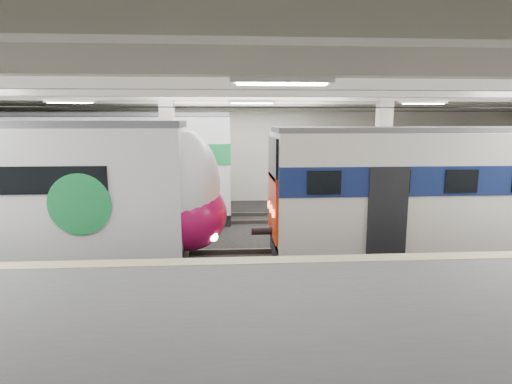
{
  "coord_description": "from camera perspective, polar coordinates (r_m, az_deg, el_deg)",
  "views": [
    {
      "loc": [
        -0.86,
        -12.76,
        4.35
      ],
      "look_at": [
        0.08,
        1.0,
        2.0
      ],
      "focal_mm": 30.0,
      "sensor_mm": 36.0,
      "label": 1
    }
  ],
  "objects": [
    {
      "name": "modern_emu",
      "position": [
        14.32,
        -29.1,
        -0.51
      ],
      "size": [
        13.29,
        2.75,
        4.31
      ],
      "color": "white",
      "rests_on": "ground"
    },
    {
      "name": "station_hall",
      "position": [
        11.11,
        0.58,
        3.96
      ],
      "size": [
        36.0,
        24.0,
        5.75
      ],
      "color": "black",
      "rests_on": "ground"
    },
    {
      "name": "older_rer",
      "position": [
        14.95,
        26.18,
        0.25
      ],
      "size": [
        12.33,
        2.72,
        4.12
      ],
      "color": "silver",
      "rests_on": "ground"
    },
    {
      "name": "far_train",
      "position": [
        19.7,
        -25.16,
        3.03
      ],
      "size": [
        14.58,
        3.2,
        4.62
      ],
      "rotation": [
        0.0,
        0.0,
        0.02
      ],
      "color": "white",
      "rests_on": "ground"
    }
  ]
}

